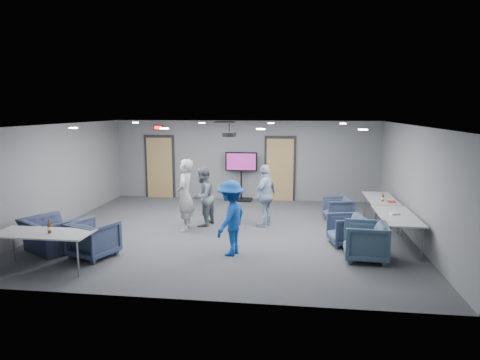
# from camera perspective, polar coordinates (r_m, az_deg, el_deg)

# --- Properties ---
(floor) EXTENTS (9.00, 9.00, 0.00)m
(floor) POSITION_cam_1_polar(r_m,az_deg,el_deg) (10.99, -1.82, -6.85)
(floor) COLOR #3B3E44
(floor) RESTS_ON ground
(ceiling) EXTENTS (9.00, 9.00, 0.00)m
(ceiling) POSITION_cam_1_polar(r_m,az_deg,el_deg) (10.55, -1.90, 7.36)
(ceiling) COLOR silver
(ceiling) RESTS_ON wall_back
(wall_back) EXTENTS (9.00, 0.02, 2.70)m
(wall_back) POSITION_cam_1_polar(r_m,az_deg,el_deg) (14.61, 0.66, 2.63)
(wall_back) COLOR slate
(wall_back) RESTS_ON floor
(wall_front) EXTENTS (9.00, 0.02, 2.70)m
(wall_front) POSITION_cam_1_polar(r_m,az_deg,el_deg) (6.85, -7.24, -5.27)
(wall_front) COLOR slate
(wall_front) RESTS_ON floor
(wall_left) EXTENTS (0.02, 8.00, 2.70)m
(wall_left) POSITION_cam_1_polar(r_m,az_deg,el_deg) (12.24, -23.14, 0.54)
(wall_left) COLOR slate
(wall_left) RESTS_ON floor
(wall_right) EXTENTS (0.02, 8.00, 2.70)m
(wall_right) POSITION_cam_1_polar(r_m,az_deg,el_deg) (10.92, 22.15, -0.39)
(wall_right) COLOR slate
(wall_right) RESTS_ON floor
(door_left) EXTENTS (1.06, 0.17, 2.24)m
(door_left) POSITION_cam_1_polar(r_m,az_deg,el_deg) (15.25, -10.64, 1.69)
(door_left) COLOR black
(door_left) RESTS_ON wall_back
(door_right) EXTENTS (1.06, 0.17, 2.24)m
(door_right) POSITION_cam_1_polar(r_m,az_deg,el_deg) (14.51, 5.35, 1.42)
(door_right) COLOR black
(door_right) RESTS_ON wall_back
(exit_sign) EXTENTS (0.32, 0.08, 0.16)m
(exit_sign) POSITION_cam_1_polar(r_m,az_deg,el_deg) (15.11, -10.82, 6.88)
(exit_sign) COLOR black
(exit_sign) RESTS_ON wall_back
(hvac_diffuser) EXTENTS (0.60, 0.60, 0.03)m
(hvac_diffuser) POSITION_cam_1_polar(r_m,az_deg,el_deg) (13.40, -2.08, 7.74)
(hvac_diffuser) COLOR black
(hvac_diffuser) RESTS_ON ceiling
(downlights) EXTENTS (6.18, 3.78, 0.02)m
(downlights) POSITION_cam_1_polar(r_m,az_deg,el_deg) (10.55, -1.89, 7.28)
(downlights) COLOR white
(downlights) RESTS_ON ceiling
(person_a) EXTENTS (0.48, 0.70, 1.84)m
(person_a) POSITION_cam_1_polar(r_m,az_deg,el_deg) (10.96, -7.36, -2.03)
(person_a) COLOR #9EA19E
(person_a) RESTS_ON floor
(person_b) EXTENTS (0.80, 0.91, 1.58)m
(person_b) POSITION_cam_1_polar(r_m,az_deg,el_deg) (11.38, -5.00, -2.22)
(person_b) COLOR slate
(person_b) RESTS_ON floor
(person_c) EXTENTS (0.76, 1.05, 1.65)m
(person_c) POSITION_cam_1_polar(r_m,az_deg,el_deg) (11.31, 3.43, -2.09)
(person_c) COLOR #A1B1CF
(person_c) RESTS_ON floor
(person_d) EXTENTS (0.86, 1.16, 1.61)m
(person_d) POSITION_cam_1_polar(r_m,az_deg,el_deg) (9.09, -1.23, -5.07)
(person_d) COLOR #1949A4
(person_d) RESTS_ON floor
(chair_right_a) EXTENTS (0.84, 0.82, 0.66)m
(chair_right_a) POSITION_cam_1_polar(r_m,az_deg,el_deg) (12.17, 12.89, -3.86)
(chair_right_a) COLOR #343E5A
(chair_right_a) RESTS_ON floor
(chair_right_b) EXTENTS (0.90, 0.88, 0.70)m
(chair_right_b) POSITION_cam_1_polar(r_m,az_deg,el_deg) (10.14, 14.00, -6.48)
(chair_right_b) COLOR #384561
(chair_right_b) RESTS_ON floor
(chair_right_c) EXTENTS (0.92, 0.90, 0.79)m
(chair_right_c) POSITION_cam_1_polar(r_m,az_deg,el_deg) (9.24, 16.37, -7.85)
(chair_right_c) COLOR #3B5267
(chair_right_c) RESTS_ON floor
(chair_front_a) EXTENTS (1.08, 1.09, 0.77)m
(chair_front_a) POSITION_cam_1_polar(r_m,az_deg,el_deg) (9.56, -18.91, -7.45)
(chair_front_a) COLOR #374260
(chair_front_a) RESTS_ON floor
(chair_front_b) EXTENTS (1.48, 1.43, 0.73)m
(chair_front_b) POSITION_cam_1_polar(r_m,az_deg,el_deg) (10.29, -23.93, -6.70)
(chair_front_b) COLOR #313855
(chair_front_b) RESTS_ON floor
(table_right_a) EXTENTS (0.73, 1.75, 0.73)m
(table_right_a) POSITION_cam_1_polar(r_m,az_deg,el_deg) (12.08, 18.23, -2.50)
(table_right_a) COLOR #A2A4A6
(table_right_a) RESTS_ON floor
(table_right_b) EXTENTS (0.80, 1.92, 0.73)m
(table_right_b) POSITION_cam_1_polar(r_m,az_deg,el_deg) (10.26, 20.19, -4.64)
(table_right_b) COLOR #A2A4A6
(table_right_b) RESTS_ON floor
(table_front_left) EXTENTS (1.87, 0.78, 0.73)m
(table_front_left) POSITION_cam_1_polar(r_m,az_deg,el_deg) (9.15, -24.78, -6.63)
(table_front_left) COLOR #A2A4A6
(table_front_left) RESTS_ON floor
(bottle_front) EXTENTS (0.07, 0.07, 0.27)m
(bottle_front) POSITION_cam_1_polar(r_m,az_deg,el_deg) (9.00, -24.08, -5.87)
(bottle_front) COLOR #54350E
(bottle_front) RESTS_ON table_front_left
(bottle_right) EXTENTS (0.06, 0.06, 0.24)m
(bottle_right) POSITION_cam_1_polar(r_m,az_deg,el_deg) (11.61, 18.49, -2.30)
(bottle_right) COLOR #54350E
(bottle_right) RESTS_ON table_right_a
(snack_box) EXTENTS (0.21, 0.16, 0.04)m
(snack_box) POSITION_cam_1_polar(r_m,az_deg,el_deg) (11.57, 19.53, -2.73)
(snack_box) COLOR red
(snack_box) RESTS_ON table_right_a
(wrapper) EXTENTS (0.24, 0.20, 0.05)m
(wrapper) POSITION_cam_1_polar(r_m,az_deg,el_deg) (10.28, 19.91, -4.22)
(wrapper) COLOR silver
(wrapper) RESTS_ON table_right_b
(tv_stand) EXTENTS (1.08, 0.51, 1.66)m
(tv_stand) POSITION_cam_1_polar(r_m,az_deg,el_deg) (14.43, 0.17, 0.90)
(tv_stand) COLOR black
(tv_stand) RESTS_ON floor
(projector) EXTENTS (0.36, 0.34, 0.35)m
(projector) POSITION_cam_1_polar(r_m,az_deg,el_deg) (11.64, -1.45, 6.11)
(projector) COLOR black
(projector) RESTS_ON ceiling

